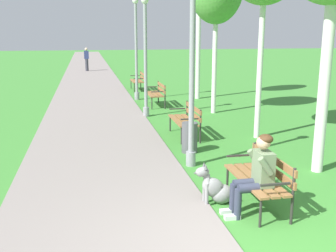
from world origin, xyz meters
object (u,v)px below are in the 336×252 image
park_bench_far (157,92)px  lamp_post_near (192,67)px  park_bench_mid (187,118)px  lamp_post_far (136,47)px  pedestrian_distant (87,59)px  park_bench_near (261,175)px  dog_grey (216,189)px  park_bench_furthest (139,80)px  lamp_post_mid (145,55)px  person_seated_on_near_bench (256,172)px  litter_bin (190,138)px

park_bench_far → lamp_post_near: size_ratio=0.38×
park_bench_mid → lamp_post_far: 6.48m
park_bench_far → pedestrian_distant: bearing=99.8°
park_bench_far → park_bench_near: bearing=-89.6°
lamp_post_far → dog_grey: bearing=-90.2°
lamp_post_near → pedestrian_distant: lamp_post_near is taller
lamp_post_near → lamp_post_far: (-0.05, 8.58, 0.07)m
park_bench_near → park_bench_furthest: bearing=90.8°
lamp_post_near → dog_grey: bearing=-92.6°
lamp_post_mid → lamp_post_near: bearing=-88.1°
dog_grey → lamp_post_far: size_ratio=0.20×
person_seated_on_near_bench → lamp_post_near: 2.80m
park_bench_near → person_seated_on_near_bench: size_ratio=1.20×
park_bench_mid → lamp_post_near: 2.82m
park_bench_mid → lamp_post_mid: bearing=102.9°
park_bench_near → park_bench_far: 9.18m
park_bench_mid → lamp_post_mid: lamp_post_mid is taller
dog_grey → pedestrian_distant: pedestrian_distant is taller
park_bench_furthest → pedestrian_distant: pedestrian_distant is taller
park_bench_near → park_bench_mid: size_ratio=1.00×
dog_grey → pedestrian_distant: 23.41m
pedestrian_distant → lamp_post_near: bearing=-84.7°
park_bench_far → dog_grey: size_ratio=1.80×
park_bench_furthest → litter_bin: park_bench_furthest is taller
lamp_post_far → lamp_post_mid: bearing=-92.1°
lamp_post_near → litter_bin: size_ratio=5.64×
pedestrian_distant → dog_grey: bearing=-85.4°
dog_grey → person_seated_on_near_bench: bearing=-46.6°
park_bench_furthest → person_seated_on_near_bench: size_ratio=1.20×
park_bench_furthest → lamp_post_near: size_ratio=0.38×
lamp_post_near → litter_bin: (0.21, 0.93, -1.69)m
park_bench_mid → dog_grey: (-0.57, -4.26, -0.25)m
litter_bin → lamp_post_mid: bearing=95.1°
park_bench_near → park_bench_furthest: 13.43m
park_bench_near → pedestrian_distant: pedestrian_distant is taller
dog_grey → lamp_post_far: 10.68m
park_bench_furthest → lamp_post_far: lamp_post_far is taller
lamp_post_mid → pedestrian_distant: (-1.81, 16.22, -1.16)m
person_seated_on_near_bench → pedestrian_distant: size_ratio=0.76×
park_bench_mid → litter_bin: park_bench_mid is taller
lamp_post_far → pedestrian_distant: size_ratio=2.48×
park_bench_furthest → lamp_post_near: bearing=-91.9°
person_seated_on_near_bench → lamp_post_far: size_ratio=0.31×
lamp_post_far → park_bench_mid: bearing=-85.1°
park_bench_near → lamp_post_near: lamp_post_near is taller
lamp_post_near → pedestrian_distant: size_ratio=2.39×
litter_bin → park_bench_mid: bearing=78.8°
park_bench_far → lamp_post_far: bearing=109.9°
park_bench_mid → park_bench_near: bearing=-88.8°
park_bench_far → lamp_post_mid: 2.48m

